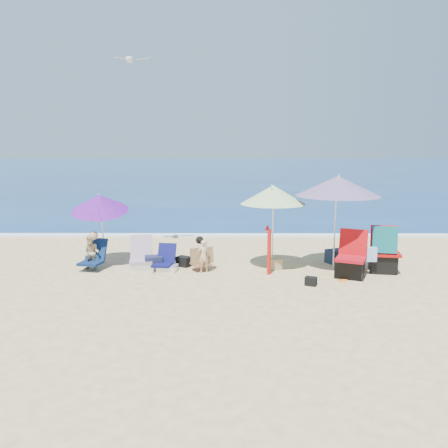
{
  "coord_description": "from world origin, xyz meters",
  "views": [
    {
      "loc": [
        -0.25,
        -9.55,
        2.92
      ],
      "look_at": [
        -0.3,
        1.0,
        1.1
      ],
      "focal_mm": 37.1,
      "sensor_mm": 36.0,
      "label": 1
    }
  ],
  "objects_px": {
    "umbrella_blue": "(100,203)",
    "camp_chair_right": "(383,255)",
    "chair_rainbow": "(142,260)",
    "umbrella_turquoise": "(338,186)",
    "chair_navy": "(166,264)",
    "furled_umbrella": "(269,247)",
    "camp_chair_left": "(350,263)",
    "person_left": "(92,252)",
    "umbrella_striped": "(273,195)",
    "person_center": "(202,255)",
    "seagull": "(130,60)"
  },
  "relations": [
    {
      "from": "camp_chair_right",
      "to": "person_left",
      "type": "height_order",
      "value": "camp_chair_right"
    },
    {
      "from": "furled_umbrella",
      "to": "camp_chair_left",
      "type": "distance_m",
      "value": 1.84
    },
    {
      "from": "person_center",
      "to": "person_left",
      "type": "height_order",
      "value": "person_left"
    },
    {
      "from": "umbrella_striped",
      "to": "chair_rainbow",
      "type": "distance_m",
      "value": 3.47
    },
    {
      "from": "person_left",
      "to": "camp_chair_right",
      "type": "bearing_deg",
      "value": -1.8
    },
    {
      "from": "umbrella_turquoise",
      "to": "chair_navy",
      "type": "xyz_separation_m",
      "value": [
        -3.97,
        -0.14,
        -1.81
      ]
    },
    {
      "from": "camp_chair_right",
      "to": "person_center",
      "type": "bearing_deg",
      "value": 178.93
    },
    {
      "from": "umbrella_striped",
      "to": "person_center",
      "type": "relative_size",
      "value": 2.61
    },
    {
      "from": "camp_chair_right",
      "to": "seagull",
      "type": "relative_size",
      "value": 1.17
    },
    {
      "from": "furled_umbrella",
      "to": "person_left",
      "type": "relative_size",
      "value": 1.25
    },
    {
      "from": "umbrella_turquoise",
      "to": "camp_chair_right",
      "type": "bearing_deg",
      "value": -14.07
    },
    {
      "from": "camp_chair_left",
      "to": "person_left",
      "type": "xyz_separation_m",
      "value": [
        -5.92,
        0.61,
        0.1
      ]
    },
    {
      "from": "umbrella_blue",
      "to": "chair_rainbow",
      "type": "bearing_deg",
      "value": -16.85
    },
    {
      "from": "umbrella_blue",
      "to": "furled_umbrella",
      "type": "xyz_separation_m",
      "value": [
        4.01,
        -0.82,
        -0.91
      ]
    },
    {
      "from": "umbrella_blue",
      "to": "chair_rainbow",
      "type": "height_order",
      "value": "umbrella_blue"
    },
    {
      "from": "umbrella_turquoise",
      "to": "chair_navy",
      "type": "relative_size",
      "value": 3.79
    },
    {
      "from": "furled_umbrella",
      "to": "camp_chair_right",
      "type": "relative_size",
      "value": 1.03
    },
    {
      "from": "seagull",
      "to": "umbrella_blue",
      "type": "bearing_deg",
      "value": -115.33
    },
    {
      "from": "umbrella_blue",
      "to": "chair_navy",
      "type": "distance_m",
      "value": 2.2
    },
    {
      "from": "furled_umbrella",
      "to": "umbrella_turquoise",
      "type": "bearing_deg",
      "value": 15.25
    },
    {
      "from": "umbrella_blue",
      "to": "chair_rainbow",
      "type": "relative_size",
      "value": 2.47
    },
    {
      "from": "umbrella_striped",
      "to": "person_center",
      "type": "bearing_deg",
      "value": -172.53
    },
    {
      "from": "umbrella_striped",
      "to": "person_center",
      "type": "xyz_separation_m",
      "value": [
        -1.64,
        -0.21,
        -1.39
      ]
    },
    {
      "from": "person_center",
      "to": "camp_chair_left",
      "type": "bearing_deg",
      "value": -8.24
    },
    {
      "from": "furled_umbrella",
      "to": "chair_navy",
      "type": "xyz_separation_m",
      "value": [
        -2.37,
        0.3,
        -0.47
      ]
    },
    {
      "from": "umbrella_blue",
      "to": "camp_chair_right",
      "type": "bearing_deg",
      "value": -5.54
    },
    {
      "from": "chair_navy",
      "to": "umbrella_blue",
      "type": "bearing_deg",
      "value": 162.35
    },
    {
      "from": "umbrella_turquoise",
      "to": "person_left",
      "type": "relative_size",
      "value": 2.54
    },
    {
      "from": "umbrella_striped",
      "to": "umbrella_blue",
      "type": "height_order",
      "value": "umbrella_striped"
    },
    {
      "from": "umbrella_blue",
      "to": "chair_navy",
      "type": "height_order",
      "value": "umbrella_blue"
    },
    {
      "from": "chair_navy",
      "to": "camp_chair_left",
      "type": "xyz_separation_m",
      "value": [
        4.16,
        -0.53,
        0.16
      ]
    },
    {
      "from": "umbrella_blue",
      "to": "umbrella_turquoise",
      "type": "bearing_deg",
      "value": -3.91
    },
    {
      "from": "umbrella_striped",
      "to": "camp_chair_left",
      "type": "relative_size",
      "value": 1.9
    },
    {
      "from": "camp_chair_right",
      "to": "person_left",
      "type": "distance_m",
      "value": 6.78
    },
    {
      "from": "furled_umbrella",
      "to": "seagull",
      "type": "height_order",
      "value": "seagull"
    },
    {
      "from": "umbrella_striped",
      "to": "camp_chair_left",
      "type": "height_order",
      "value": "umbrella_striped"
    },
    {
      "from": "furled_umbrella",
      "to": "umbrella_blue",
      "type": "bearing_deg",
      "value": 168.41
    },
    {
      "from": "umbrella_striped",
      "to": "camp_chair_right",
      "type": "distance_m",
      "value": 2.89
    },
    {
      "from": "umbrella_striped",
      "to": "person_center",
      "type": "distance_m",
      "value": 2.16
    },
    {
      "from": "umbrella_turquoise",
      "to": "umbrella_blue",
      "type": "xyz_separation_m",
      "value": [
        -5.61,
        0.38,
        -0.44
      ]
    },
    {
      "from": "seagull",
      "to": "person_left",
      "type": "bearing_deg",
      "value": -112.8
    },
    {
      "from": "chair_rainbow",
      "to": "camp_chair_left",
      "type": "bearing_deg",
      "value": -8.75
    },
    {
      "from": "camp_chair_left",
      "to": "furled_umbrella",
      "type": "bearing_deg",
      "value": 172.83
    },
    {
      "from": "person_left",
      "to": "chair_navy",
      "type": "bearing_deg",
      "value": -2.88
    },
    {
      "from": "camp_chair_right",
      "to": "person_center",
      "type": "relative_size",
      "value": 1.43
    },
    {
      "from": "umbrella_blue",
      "to": "camp_chair_right",
      "type": "distance_m",
      "value": 6.79
    },
    {
      "from": "chair_navy",
      "to": "camp_chair_right",
      "type": "xyz_separation_m",
      "value": [
        5.02,
        -0.12,
        0.24
      ]
    },
    {
      "from": "umbrella_striped",
      "to": "umbrella_blue",
      "type": "bearing_deg",
      "value": 175.11
    },
    {
      "from": "chair_navy",
      "to": "person_left",
      "type": "height_order",
      "value": "person_left"
    },
    {
      "from": "camp_chair_right",
      "to": "chair_navy",
      "type": "bearing_deg",
      "value": 178.58
    }
  ]
}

